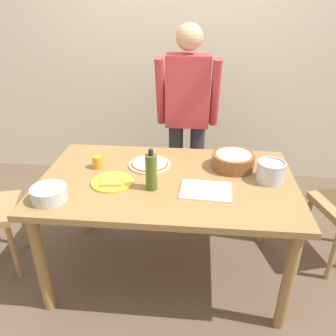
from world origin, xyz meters
TOP-DOWN VIEW (x-y plane):
  - ground at (0.00, 0.00)m, footprint 8.00×8.00m
  - wall_back at (0.00, 1.60)m, footprint 5.60×0.10m
  - dining_table at (0.00, 0.00)m, footprint 1.60×0.96m
  - person_cook at (0.09, 0.76)m, footprint 0.49×0.25m
  - pizza_raw_on_board at (-0.14, 0.17)m, footprint 0.29×0.29m
  - plate_with_slice at (-0.33, -0.09)m, footprint 0.26×0.26m
  - popcorn_bowl at (0.42, 0.19)m, footprint 0.28×0.28m
  - mixing_bowl_steel at (-0.64, -0.31)m, footprint 0.20×0.20m
  - olive_oil_bottle at (-0.08, -0.13)m, footprint 0.07×0.07m
  - steel_pot at (0.64, 0.03)m, footprint 0.17×0.17m
  - cup_orange at (-0.47, 0.11)m, footprint 0.07×0.07m
  - cutting_board_white at (0.24, -0.13)m, footprint 0.31×0.24m

SIDE VIEW (x-z plane):
  - ground at x=0.00m, z-range 0.00..0.00m
  - dining_table at x=0.00m, z-range 0.29..1.05m
  - cutting_board_white at x=0.24m, z-range 0.76..0.77m
  - plate_with_slice at x=-0.33m, z-range 0.76..0.78m
  - pizza_raw_on_board at x=-0.14m, z-range 0.76..0.78m
  - mixing_bowl_steel at x=-0.64m, z-range 0.76..0.84m
  - cup_orange at x=-0.47m, z-range 0.76..0.84m
  - popcorn_bowl at x=0.42m, z-range 0.76..0.88m
  - steel_pot at x=0.64m, z-range 0.76..0.89m
  - olive_oil_bottle at x=-0.08m, z-range 0.75..1.00m
  - person_cook at x=0.09m, z-range 0.13..1.75m
  - wall_back at x=0.00m, z-range 0.00..2.60m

